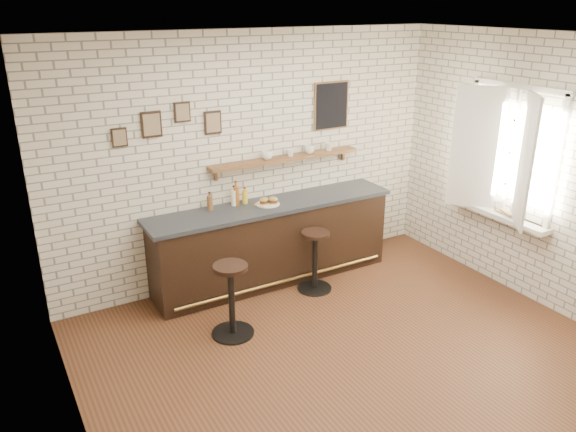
% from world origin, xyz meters
% --- Properties ---
extents(ground, '(5.00, 5.00, 0.00)m').
position_xyz_m(ground, '(0.00, 0.00, 0.00)').
color(ground, brown).
rests_on(ground, ground).
extents(bar_counter, '(3.10, 0.65, 1.01)m').
position_xyz_m(bar_counter, '(0.10, 1.70, 0.51)').
color(bar_counter, black).
rests_on(bar_counter, ground).
extents(sandwich_plate, '(0.28, 0.28, 0.01)m').
position_xyz_m(sandwich_plate, '(0.04, 1.70, 1.02)').
color(sandwich_plate, white).
rests_on(sandwich_plate, bar_counter).
extents(ciabatta_sandwich, '(0.25, 0.19, 0.07)m').
position_xyz_m(ciabatta_sandwich, '(0.05, 1.70, 1.06)').
color(ciabatta_sandwich, tan).
rests_on(ciabatta_sandwich, sandwich_plate).
extents(potato_chips, '(0.25, 0.18, 0.00)m').
position_xyz_m(potato_chips, '(0.01, 1.70, 1.02)').
color(potato_chips, '#F2AC55').
rests_on(potato_chips, sandwich_plate).
extents(bitters_bottle_brown, '(0.07, 0.07, 0.22)m').
position_xyz_m(bitters_bottle_brown, '(-0.63, 1.87, 1.10)').
color(bitters_bottle_brown, brown).
rests_on(bitters_bottle_brown, bar_counter).
extents(bitters_bottle_white, '(0.06, 0.06, 0.25)m').
position_xyz_m(bitters_bottle_white, '(-0.32, 1.87, 1.11)').
color(bitters_bottle_white, white).
rests_on(bitters_bottle_white, bar_counter).
extents(bitters_bottle_amber, '(0.07, 0.07, 0.30)m').
position_xyz_m(bitters_bottle_amber, '(-0.30, 1.87, 1.13)').
color(bitters_bottle_amber, '#975218').
rests_on(bitters_bottle_amber, bar_counter).
extents(condiment_bottle_yellow, '(0.06, 0.06, 0.20)m').
position_xyz_m(condiment_bottle_yellow, '(-0.18, 1.87, 1.10)').
color(condiment_bottle_yellow, gold).
rests_on(condiment_bottle_yellow, bar_counter).
extents(bar_stool_left, '(0.46, 0.46, 0.80)m').
position_xyz_m(bar_stool_left, '(-0.86, 0.81, 0.43)').
color(bar_stool_left, black).
rests_on(bar_stool_left, ground).
extents(bar_stool_right, '(0.42, 0.42, 0.75)m').
position_xyz_m(bar_stool_right, '(0.41, 1.22, 0.40)').
color(bar_stool_right, black).
rests_on(bar_stool_right, ground).
extents(wall_shelf, '(2.00, 0.18, 0.18)m').
position_xyz_m(wall_shelf, '(0.40, 1.90, 1.48)').
color(wall_shelf, brown).
rests_on(wall_shelf, ground).
extents(shelf_cup_a, '(0.19, 0.19, 0.11)m').
position_xyz_m(shelf_cup_a, '(0.14, 1.90, 1.55)').
color(shelf_cup_a, white).
rests_on(shelf_cup_a, wall_shelf).
extents(shelf_cup_b, '(0.14, 0.14, 0.09)m').
position_xyz_m(shelf_cup_b, '(0.46, 1.90, 1.55)').
color(shelf_cup_b, white).
rests_on(shelf_cup_b, wall_shelf).
extents(shelf_cup_c, '(0.18, 0.18, 0.11)m').
position_xyz_m(shelf_cup_c, '(0.74, 1.90, 1.55)').
color(shelf_cup_c, white).
rests_on(shelf_cup_c, wall_shelf).
extents(shelf_cup_d, '(0.15, 0.15, 0.10)m').
position_xyz_m(shelf_cup_d, '(1.03, 1.90, 1.55)').
color(shelf_cup_d, white).
rests_on(shelf_cup_d, wall_shelf).
extents(back_wall_decor, '(2.96, 0.02, 0.56)m').
position_xyz_m(back_wall_decor, '(0.23, 1.98, 2.05)').
color(back_wall_decor, black).
rests_on(back_wall_decor, ground).
extents(window_sill, '(0.20, 1.35, 0.06)m').
position_xyz_m(window_sill, '(2.40, 0.30, 0.90)').
color(window_sill, white).
rests_on(window_sill, ground).
extents(casement_window, '(0.40, 1.30, 1.56)m').
position_xyz_m(casement_window, '(2.36, 0.30, 1.65)').
color(casement_window, white).
rests_on(casement_window, ground).
extents(book_lower, '(0.19, 0.25, 0.02)m').
position_xyz_m(book_lower, '(2.38, 0.23, 0.94)').
color(book_lower, tan).
rests_on(book_lower, window_sill).
extents(book_upper, '(0.25, 0.29, 0.02)m').
position_xyz_m(book_upper, '(2.38, 0.20, 0.96)').
color(book_upper, tan).
rests_on(book_upper, book_lower).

